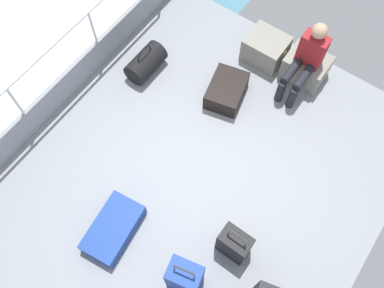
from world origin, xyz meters
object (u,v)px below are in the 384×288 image
object	(u,v)px
passenger_seated	(306,59)
suitcase_4	(113,229)
suitcase_0	(226,91)
suitcase_1	(185,277)
cargo_crate_0	(266,48)
duffel_bag	(146,63)
cargo_crate_1	(306,67)
suitcase_2	(234,244)

from	to	relation	value
passenger_seated	suitcase_4	distance (m)	3.25
suitcase_0	suitcase_4	xyz separation A→B (m)	(-0.04, -2.37, -0.03)
suitcase_1	suitcase_4	size ratio (longest dim) A/B	1.00
cargo_crate_0	suitcase_0	bearing A→B (deg)	-95.13
suitcase_0	suitcase_4	world-z (taller)	suitcase_0
suitcase_0	suitcase_1	world-z (taller)	suitcase_1
passenger_seated	suitcase_1	distance (m)	3.13
passenger_seated	duffel_bag	world-z (taller)	passenger_seated
cargo_crate_1	duffel_bag	world-z (taller)	duffel_bag
suitcase_2	duffel_bag	xyz separation A→B (m)	(-2.41, 1.44, -0.09)
suitcase_1	duffel_bag	size ratio (longest dim) A/B	1.40
duffel_bag	cargo_crate_0	bearing A→B (deg)	43.30
cargo_crate_1	suitcase_0	xyz separation A→B (m)	(-0.71, -0.93, -0.06)
cargo_crate_1	suitcase_4	bearing A→B (deg)	-102.68
cargo_crate_0	suitcase_4	world-z (taller)	cargo_crate_0
suitcase_1	suitcase_0	bearing A→B (deg)	113.05
passenger_seated	cargo_crate_0	bearing A→B (deg)	167.52
cargo_crate_0	duffel_bag	size ratio (longest dim) A/B	1.01
cargo_crate_1	suitcase_1	distance (m)	3.31
cargo_crate_1	passenger_seated	xyz separation A→B (m)	(0.00, -0.18, 0.38)
suitcase_2	suitcase_4	world-z (taller)	suitcase_2
cargo_crate_0	suitcase_0	size ratio (longest dim) A/B	0.84
duffel_bag	suitcase_0	bearing A→B (deg)	13.95
cargo_crate_1	suitcase_0	distance (m)	1.17
passenger_seated	suitcase_1	bearing A→B (deg)	-84.59
cargo_crate_0	passenger_seated	size ratio (longest dim) A/B	0.55
cargo_crate_0	cargo_crate_1	xyz separation A→B (m)	(0.63, 0.04, -0.00)
suitcase_0	suitcase_1	size ratio (longest dim) A/B	0.86
suitcase_2	duffel_bag	bearing A→B (deg)	149.20
cargo_crate_1	suitcase_2	size ratio (longest dim) A/B	0.92
passenger_seated	suitcase_4	size ratio (longest dim) A/B	1.31
suitcase_1	suitcase_4	world-z (taller)	suitcase_1
suitcase_0	cargo_crate_1	bearing A→B (deg)	52.84
cargo_crate_1	suitcase_2	xyz separation A→B (m)	(0.53, -2.66, 0.06)
suitcase_4	cargo_crate_1	bearing A→B (deg)	77.32
suitcase_4	suitcase_0	bearing A→B (deg)	89.14
suitcase_2	suitcase_0	bearing A→B (deg)	125.56
suitcase_2	suitcase_4	xyz separation A→B (m)	(-1.27, -0.64, -0.15)
suitcase_2	passenger_seated	bearing A→B (deg)	102.01
passenger_seated	suitcase_4	xyz separation A→B (m)	(-0.74, -3.12, -0.47)
suitcase_2	duffel_bag	world-z (taller)	suitcase_2
suitcase_0	suitcase_1	bearing A→B (deg)	-66.95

